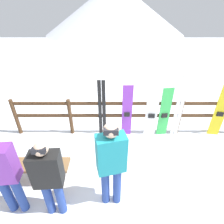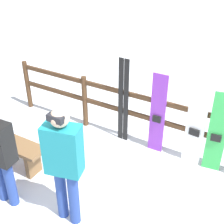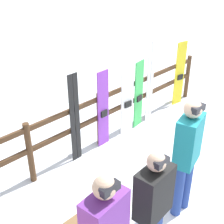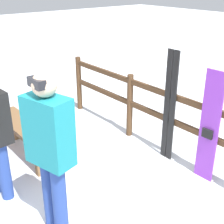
% 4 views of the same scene
% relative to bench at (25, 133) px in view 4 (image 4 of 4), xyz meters
% --- Properties ---
extents(fence, '(6.05, 0.10, 1.06)m').
position_rel_bench_xyz_m(fence, '(1.98, 1.62, 0.27)').
color(fence, '#4C331E').
rests_on(fence, ground).
extents(bench, '(1.57, 0.36, 0.50)m').
position_rel_bench_xyz_m(bench, '(0.00, 0.00, 0.00)').
color(bench, brown).
rests_on(bench, ground).
extents(person_teal, '(0.50, 0.35, 1.74)m').
position_rel_bench_xyz_m(person_teal, '(1.61, -0.43, 0.64)').
color(person_teal, navy).
rests_on(person_teal, ground).
extents(ski_pair_black, '(0.20, 0.02, 1.61)m').
position_rel_bench_xyz_m(ski_pair_black, '(1.37, 1.57, 0.43)').
color(ski_pair_black, black).
rests_on(ski_pair_black, ground).
extents(snowboard_purple, '(0.26, 0.06, 1.48)m').
position_rel_bench_xyz_m(snowboard_purple, '(2.02, 1.56, 0.36)').
color(snowboard_purple, purple).
rests_on(snowboard_purple, ground).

